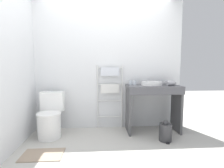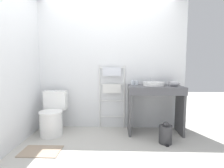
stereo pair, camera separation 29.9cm
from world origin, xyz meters
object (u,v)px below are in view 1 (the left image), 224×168
object	(u,v)px
hair_dryer	(171,83)
toilet	(50,118)
cup_near_edge	(135,83)
trash_bin	(165,132)
towel_radiator	(110,85)
sink_basin	(152,83)
cup_near_wall	(131,82)

from	to	relation	value
hair_dryer	toilet	bearing A→B (deg)	-177.77
toilet	hair_dryer	bearing A→B (deg)	2.23
cup_near_edge	trash_bin	xyz separation A→B (m)	(0.41, -0.57, -0.76)
trash_bin	towel_radiator	bearing A→B (deg)	143.00
sink_basin	cup_near_wall	xyz separation A→B (m)	(-0.37, 0.14, 0.01)
toilet	hair_dryer	world-z (taller)	hair_dryer
towel_radiator	sink_basin	xyz separation A→B (m)	(0.76, -0.20, 0.06)
cup_near_wall	hair_dryer	size ratio (longest dim) A/B	0.45
cup_near_wall	towel_radiator	bearing A→B (deg)	171.07
towel_radiator	trash_bin	distance (m)	1.30
cup_near_wall	cup_near_edge	size ratio (longest dim) A/B	1.04
towel_radiator	cup_near_edge	bearing A→B (deg)	-11.42
cup_near_edge	cup_near_wall	bearing A→B (deg)	155.85
towel_radiator	sink_basin	distance (m)	0.79
trash_bin	hair_dryer	bearing A→B (deg)	60.32
toilet	cup_near_edge	size ratio (longest dim) A/B	9.41
sink_basin	trash_bin	size ratio (longest dim) A/B	1.08
toilet	hair_dryer	distance (m)	2.26
toilet	hair_dryer	xyz separation A→B (m)	(2.17, 0.08, 0.60)
hair_dryer	trash_bin	xyz separation A→B (m)	(-0.23, -0.41, -0.77)
sink_basin	toilet	bearing A→B (deg)	-175.62
sink_basin	hair_dryer	size ratio (longest dim) A/B	2.01
hair_dryer	cup_near_wall	bearing A→B (deg)	164.92
sink_basin	trash_bin	xyz separation A→B (m)	(0.11, -0.46, -0.76)
toilet	sink_basin	distance (m)	1.93
toilet	cup_near_wall	world-z (taller)	cup_near_wall
sink_basin	hair_dryer	distance (m)	0.35
sink_basin	cup_near_edge	distance (m)	0.31
hair_dryer	trash_bin	world-z (taller)	hair_dryer
hair_dryer	cup_near_edge	bearing A→B (deg)	166.00
sink_basin	trash_bin	bearing A→B (deg)	-76.30
trash_bin	sink_basin	bearing A→B (deg)	103.70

